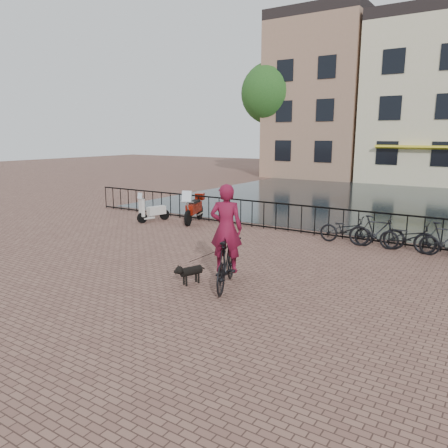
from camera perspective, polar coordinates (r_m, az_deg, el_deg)
The scene contains 14 objects.
ground at distance 9.25m, azimuth -10.40°, elevation -10.47°, with size 100.00×100.00×0.00m, color brown.
canal_water at distance 24.45m, azimuth 18.69°, elevation 2.90°, with size 20.00×20.00×0.00m, color black.
railing at distance 15.64m, azimuth 10.07°, elevation 0.59°, with size 20.00×0.05×1.02m.
canal_house_left at distance 38.70m, azimuth 13.18°, elevation 15.70°, with size 7.50×9.00×12.80m.
canal_house_mid at distance 36.64m, azimuth 25.33°, elevation 14.38°, with size 8.00×9.50×11.80m.
tree_far_left at distance 37.39m, azimuth 6.28°, elevation 16.58°, with size 5.04×5.04×9.27m.
cyclist at distance 9.83m, azimuth 0.28°, elevation -2.44°, with size 1.29×2.11×2.79m.
dog at distance 10.31m, azimuth -4.31°, elevation -6.47°, with size 0.49×0.79×0.51m.
motorcycle at distance 17.40m, azimuth -3.95°, elevation 2.50°, with size 1.07×2.00×1.40m.
scooter at distance 17.77m, azimuth -9.23°, elevation 2.31°, with size 0.74×1.39×1.24m.
parked_bike_0 at distance 14.50m, azimuth 15.67°, elevation -0.75°, with size 0.60×1.72×0.90m, color black.
parked_bike_1 at distance 14.24m, azimuth 19.31°, elevation -0.99°, with size 0.47×1.66×1.00m, color black.
parked_bike_2 at distance 14.07m, azimuth 23.05°, elevation -1.63°, with size 0.60×1.72×0.90m, color black.
parked_bike_3 at distance 13.93m, azimuth 26.90°, elevation -1.88°, with size 0.47×1.66×1.00m, color black.
Camera 1 is at (5.98, -6.15, 3.45)m, focal length 35.00 mm.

